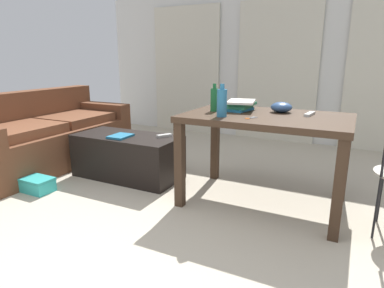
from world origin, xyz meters
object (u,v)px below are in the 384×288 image
(book_stack, at_px, (241,105))
(tv_remote_on_table, at_px, (310,114))
(coffee_table, at_px, (128,156))
(shoebox, at_px, (36,184))
(craft_table, at_px, (266,127))
(couch, at_px, (45,137))
(bowl, at_px, (281,107))
(magazine, at_px, (120,136))
(bottle_near, at_px, (214,99))
(bottle_far, at_px, (222,103))
(scissors, at_px, (250,118))
(tv_remote_primary, at_px, (164,136))

(book_stack, height_order, tv_remote_on_table, book_stack)
(coffee_table, height_order, shoebox, coffee_table)
(craft_table, xyz_separation_m, tv_remote_on_table, (0.31, 0.13, 0.11))
(couch, height_order, shoebox, couch)
(bowl, bearing_deg, magazine, -169.76)
(coffee_table, bearing_deg, bowl, 6.84)
(bottle_near, bearing_deg, bottle_far, -54.71)
(bottle_near, xyz_separation_m, shoebox, (-1.49, -0.69, -0.79))
(shoebox, bearing_deg, scissors, 14.61)
(couch, xyz_separation_m, tv_remote_on_table, (2.85, 0.19, 0.45))
(bowl, relative_size, shoebox, 0.51)
(bottle_near, bearing_deg, bowl, 20.41)
(bottle_near, relative_size, magazine, 1.03)
(magazine, xyz_separation_m, shoebox, (-0.52, -0.61, -0.38))
(scissors, bearing_deg, bottle_far, -173.49)
(magazine, bearing_deg, tv_remote_on_table, 5.34)
(bottle_far, bearing_deg, magazine, 172.40)
(bowl, bearing_deg, scissors, -110.44)
(coffee_table, distance_m, book_stack, 1.30)
(bottle_near, height_order, shoebox, bottle_near)
(tv_remote_on_table, relative_size, scissors, 1.62)
(coffee_table, bearing_deg, tv_remote_on_table, 4.45)
(book_stack, bearing_deg, bottle_far, -95.16)
(craft_table, relative_size, tv_remote_on_table, 6.92)
(couch, bearing_deg, scissors, -3.63)
(scissors, height_order, tv_remote_primary, scissors)
(coffee_table, bearing_deg, craft_table, -0.05)
(couch, relative_size, magazine, 8.71)
(coffee_table, bearing_deg, bottle_far, -12.15)
(coffee_table, distance_m, bottle_far, 1.31)
(craft_table, distance_m, magazine, 1.43)
(shoebox, bearing_deg, tv_remote_on_table, 20.42)
(bottle_near, xyz_separation_m, bottle_far, (0.16, -0.22, 0.01))
(craft_table, xyz_separation_m, magazine, (-1.41, -0.09, -0.20))
(book_stack, distance_m, scissors, 0.38)
(shoebox, bearing_deg, magazine, 49.49)
(book_stack, bearing_deg, tv_remote_primary, -179.79)
(craft_table, height_order, bottle_near, bottle_near)
(coffee_table, xyz_separation_m, scissors, (1.34, -0.22, 0.54))
(craft_table, bearing_deg, bottle_near, -178.03)
(scissors, bearing_deg, couch, 176.37)
(book_stack, bearing_deg, couch, -175.57)
(magazine, bearing_deg, tv_remote_primary, 26.37)
(bowl, distance_m, tv_remote_primary, 1.16)
(scissors, bearing_deg, shoebox, -165.39)
(bowl, height_order, scissors, bowl)
(book_stack, relative_size, tv_remote_primary, 2.21)
(coffee_table, height_order, bottle_far, bottle_far)
(craft_table, xyz_separation_m, shoebox, (-1.93, -0.70, -0.59))
(craft_table, height_order, bowl, bowl)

